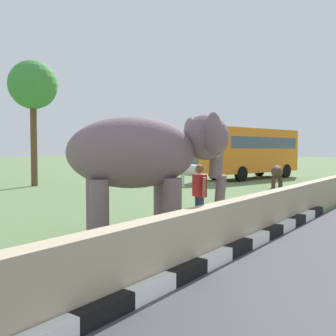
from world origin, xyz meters
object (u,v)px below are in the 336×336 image
at_px(elephant, 148,155).
at_px(person_handler, 199,193).
at_px(bus_orange, 251,149).
at_px(cow_mid, 277,172).
at_px(cow_near, 189,171).

relative_size(elephant, person_handler, 2.38).
xyz_separation_m(bus_orange, cow_mid, (-5.76, -4.03, -1.21)).
bearing_deg(cow_mid, cow_near, 107.87).
bearing_deg(elephant, person_handler, -24.93).
bearing_deg(bus_orange, elephant, -163.37).
bearing_deg(bus_orange, cow_near, 175.74).
distance_m(elephant, cow_mid, 12.64).
height_order(person_handler, cow_mid, person_handler).
bearing_deg(elephant, cow_mid, 6.51).
xyz_separation_m(person_handler, cow_mid, (11.15, 2.06, -0.06)).
xyz_separation_m(elephant, cow_near, (11.04, 6.00, -1.05)).
bearing_deg(cow_mid, bus_orange, 34.97).
height_order(cow_near, cow_mid, same).
xyz_separation_m(bus_orange, cow_near, (-7.24, 0.54, -1.21)).
bearing_deg(person_handler, bus_orange, 19.79).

